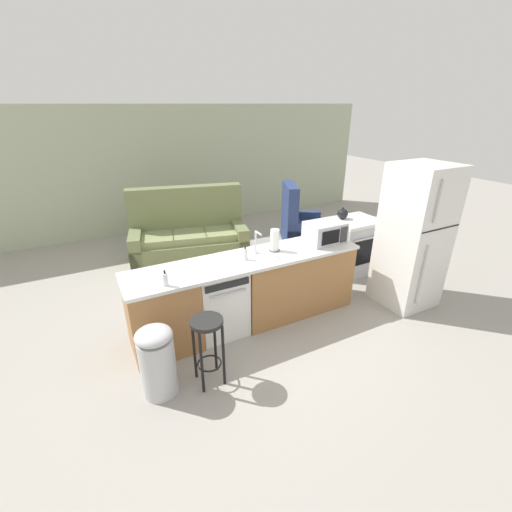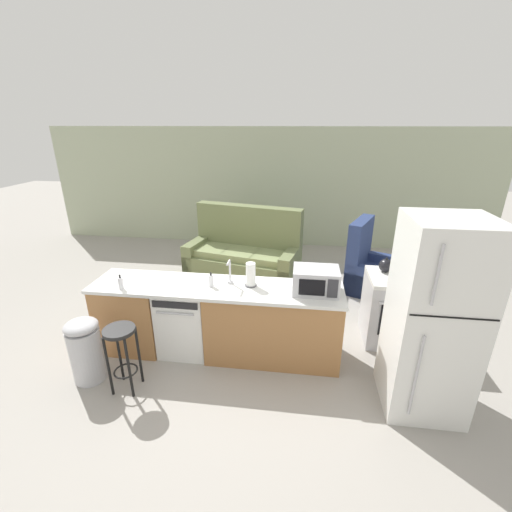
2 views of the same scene
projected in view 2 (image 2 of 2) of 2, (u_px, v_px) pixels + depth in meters
ground_plane at (207, 349)px, 4.31m from camera, size 24.00×24.00×0.00m
wall_back at (266, 188)px, 7.68m from camera, size 10.00×0.06×2.60m
kitchen_counter at (225, 322)px, 4.13m from camera, size 2.94×0.66×0.90m
dishwasher at (186, 319)px, 4.19m from camera, size 0.58×0.61×0.84m
stove_range at (396, 309)px, 4.36m from camera, size 0.76×0.68×0.90m
refrigerator at (433, 319)px, 3.16m from camera, size 0.72×0.73×1.93m
microwave at (316, 280)px, 3.77m from camera, size 0.50×0.37×0.28m
sink_faucet at (230, 273)px, 3.97m from camera, size 0.07×0.18×0.30m
paper_towel_roll at (251, 275)px, 3.92m from camera, size 0.14×0.14×0.28m
soap_bottle at (211, 281)px, 3.92m from camera, size 0.06×0.06×0.18m
dish_soap_bottle at (121, 283)px, 3.86m from camera, size 0.06×0.06×0.18m
kettle at (386, 265)px, 4.31m from camera, size 0.21×0.17×0.19m
bar_stool at (122, 346)px, 3.49m from camera, size 0.32×0.32×0.74m
trash_bin at (86, 349)px, 3.69m from camera, size 0.35×0.35×0.74m
couch at (245, 255)px, 6.30m from camera, size 2.15×1.32×1.27m
armchair at (369, 270)px, 5.75m from camera, size 1.07×1.10×1.20m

